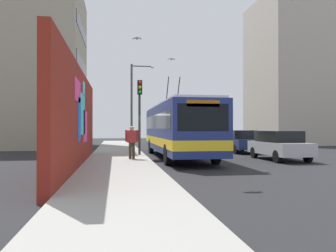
# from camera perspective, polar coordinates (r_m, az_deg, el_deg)

# --- Properties ---
(ground_plane) EXTENTS (80.00, 80.00, 0.00)m
(ground_plane) POSITION_cam_1_polar(r_m,az_deg,el_deg) (19.04, -3.57, -5.58)
(ground_plane) COLOR #232326
(sidewalk_slab) EXTENTS (48.00, 3.20, 0.15)m
(sidewalk_slab) POSITION_cam_1_polar(r_m,az_deg,el_deg) (18.96, -8.41, -5.37)
(sidewalk_slab) COLOR #9E9B93
(sidewalk_slab) RESTS_ON ground_plane
(graffiti_wall) EXTENTS (13.89, 0.32, 4.25)m
(graffiti_wall) POSITION_cam_1_polar(r_m,az_deg,el_deg) (14.93, -15.01, 1.18)
(graffiti_wall) COLOR maroon
(graffiti_wall) RESTS_ON ground_plane
(building_far_left) EXTENTS (10.45, 8.70, 14.48)m
(building_far_left) POSITION_cam_1_polar(r_m,az_deg,el_deg) (33.36, -21.92, 9.16)
(building_far_left) COLOR #9E937F
(building_far_left) RESTS_ON ground_plane
(building_far_right) EXTENTS (8.98, 6.92, 15.79)m
(building_far_right) POSITION_cam_1_polar(r_m,az_deg,el_deg) (39.70, 19.69, 8.58)
(building_far_right) COLOR #B2A899
(building_far_right) RESTS_ON ground_plane
(city_bus) EXTENTS (11.65, 2.59, 4.90)m
(city_bus) POSITION_cam_1_polar(r_m,az_deg,el_deg) (19.50, 1.62, -0.34)
(city_bus) COLOR navy
(city_bus) RESTS_ON ground_plane
(parked_car_silver) EXTENTS (4.29, 1.86, 1.58)m
(parked_car_silver) POSITION_cam_1_polar(r_m,az_deg,el_deg) (19.21, 18.28, -3.02)
(parked_car_silver) COLOR #B7B7BC
(parked_car_silver) RESTS_ON ground_plane
(parked_car_navy) EXTENTS (4.63, 1.84, 1.58)m
(parked_car_navy) POSITION_cam_1_polar(r_m,az_deg,el_deg) (24.62, 11.97, -2.45)
(parked_car_navy) COLOR navy
(parked_car_navy) RESTS_ON ground_plane
(parked_car_dark_gray) EXTENTS (4.94, 1.87, 1.58)m
(parked_car_dark_gray) POSITION_cam_1_polar(r_m,az_deg,el_deg) (30.61, 7.76, -2.05)
(parked_car_dark_gray) COLOR #38383D
(parked_car_dark_gray) RESTS_ON ground_plane
(parked_car_champagne) EXTENTS (4.75, 1.75, 1.58)m
(parked_car_champagne) POSITION_cam_1_polar(r_m,az_deg,el_deg) (36.26, 5.11, -1.80)
(parked_car_champagne) COLOR #C6B793
(parked_car_champagne) RESTS_ON ground_plane
(pedestrian_at_curb) EXTENTS (0.23, 0.68, 1.69)m
(pedestrian_at_curb) POSITION_cam_1_polar(r_m,az_deg,el_deg) (17.35, -6.16, -2.28)
(pedestrian_at_curb) COLOR #3F3326
(pedestrian_at_curb) RESTS_ON sidewalk_slab
(traffic_light) EXTENTS (0.49, 0.28, 4.44)m
(traffic_light) POSITION_cam_1_polar(r_m,az_deg,el_deg) (20.00, -4.84, 3.62)
(traffic_light) COLOR #2D382D
(traffic_light) RESTS_ON sidewalk_slab
(street_lamp) EXTENTS (0.44, 1.95, 6.90)m
(street_lamp) POSITION_cam_1_polar(r_m,az_deg,el_deg) (28.10, -5.75, 4.50)
(street_lamp) COLOR #4C4C51
(street_lamp) RESTS_ON sidewalk_slab
(flying_pigeons) EXTENTS (11.31, 3.45, 1.94)m
(flying_pigeons) POSITION_cam_1_polar(r_m,az_deg,el_deg) (19.73, -1.66, 17.20)
(flying_pigeons) COLOR slate
(curbside_puddle) EXTENTS (1.49, 1.49, 0.00)m
(curbside_puddle) POSITION_cam_1_polar(r_m,az_deg,el_deg) (17.71, -1.20, -5.97)
(curbside_puddle) COLOR black
(curbside_puddle) RESTS_ON ground_plane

